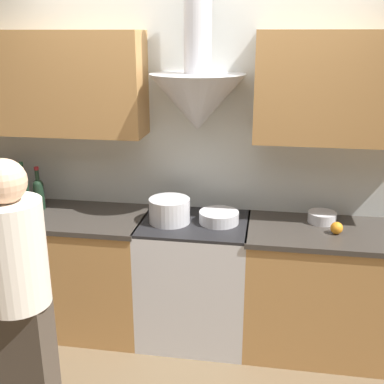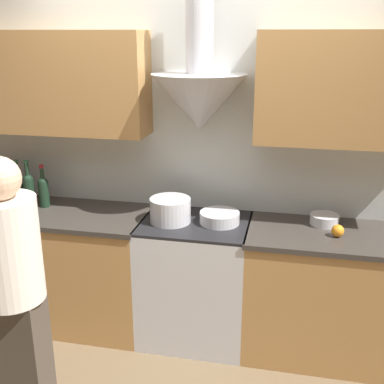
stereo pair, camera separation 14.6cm
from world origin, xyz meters
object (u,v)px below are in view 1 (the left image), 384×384
(wine_bottle_4, at_px, (2,189))
(saucepan, at_px, (322,217))
(stove_range, at_px, (194,279))
(mixing_bowl, at_px, (219,217))
(orange_fruit, at_px, (337,228))
(wine_bottle_6, at_px, (24,191))
(person_foreground_left, at_px, (18,297))
(wine_bottle_5, at_px, (13,190))
(stock_pot, at_px, (170,210))
(wine_bottle_7, at_px, (39,192))

(wine_bottle_4, relative_size, saucepan, 1.75)
(stove_range, xyz_separation_m, mixing_bowl, (0.17, 0.02, 0.48))
(mixing_bowl, xyz_separation_m, orange_fruit, (0.77, -0.07, 0.00))
(wine_bottle_6, bearing_deg, wine_bottle_4, 172.42)
(wine_bottle_4, relative_size, wine_bottle_6, 0.94)
(wine_bottle_6, height_order, person_foreground_left, person_foreground_left)
(wine_bottle_4, height_order, wine_bottle_5, wine_bottle_5)
(wine_bottle_5, relative_size, person_foreground_left, 0.22)
(stock_pot, bearing_deg, wine_bottle_4, 175.54)
(stock_pot, bearing_deg, mixing_bowl, 7.47)
(wine_bottle_6, xyz_separation_m, wine_bottle_7, (0.10, 0.03, -0.01))
(wine_bottle_5, bearing_deg, saucepan, 1.88)
(wine_bottle_4, distance_m, wine_bottle_6, 0.19)
(saucepan, bearing_deg, wine_bottle_4, -178.33)
(mixing_bowl, bearing_deg, wine_bottle_5, 178.08)
(orange_fruit, bearing_deg, wine_bottle_4, 176.96)
(wine_bottle_4, height_order, stock_pot, wine_bottle_4)
(wine_bottle_5, xyz_separation_m, wine_bottle_7, (0.20, 0.01, -0.01))
(stove_range, xyz_separation_m, stock_pot, (-0.17, -0.03, 0.53))
(stock_pot, bearing_deg, wine_bottle_5, 175.45)
(wine_bottle_7, xyz_separation_m, stock_pot, (1.00, -0.10, -0.04))
(wine_bottle_7, distance_m, saucepan, 2.03)
(wine_bottle_5, bearing_deg, wine_bottle_7, 1.91)
(wine_bottle_4, height_order, wine_bottle_6, wine_bottle_6)
(orange_fruit, bearing_deg, stove_range, 176.66)
(person_foreground_left, bearing_deg, stove_range, 56.88)
(saucepan, bearing_deg, wine_bottle_5, -178.12)
(stove_range, bearing_deg, wine_bottle_7, 176.37)
(orange_fruit, height_order, person_foreground_left, person_foreground_left)
(wine_bottle_4, distance_m, saucepan, 2.32)
(wine_bottle_4, relative_size, stock_pot, 1.21)
(stock_pot, relative_size, saucepan, 1.45)
(wine_bottle_4, height_order, mixing_bowl, wine_bottle_4)
(wine_bottle_6, height_order, mixing_bowl, wine_bottle_6)
(mixing_bowl, height_order, saucepan, mixing_bowl)
(wine_bottle_4, height_order, person_foreground_left, person_foreground_left)
(wine_bottle_7, distance_m, orange_fruit, 2.11)
(stove_range, bearing_deg, mixing_bowl, 5.44)
(person_foreground_left, bearing_deg, wine_bottle_5, 119.17)
(orange_fruit, bearing_deg, stock_pot, 178.62)
(wine_bottle_5, relative_size, orange_fruit, 4.38)
(wine_bottle_4, xyz_separation_m, person_foreground_left, (0.74, -1.17, -0.15))
(stove_range, height_order, wine_bottle_4, wine_bottle_4)
(wine_bottle_4, relative_size, mixing_bowl, 1.25)
(person_foreground_left, bearing_deg, wine_bottle_6, 115.76)
(wine_bottle_4, bearing_deg, wine_bottle_6, -7.58)
(wine_bottle_4, xyz_separation_m, stock_pot, (1.29, -0.10, -0.06))
(wine_bottle_7, distance_m, stock_pot, 1.00)
(wine_bottle_7, bearing_deg, orange_fruit, -3.50)
(orange_fruit, bearing_deg, person_foreground_left, -147.80)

